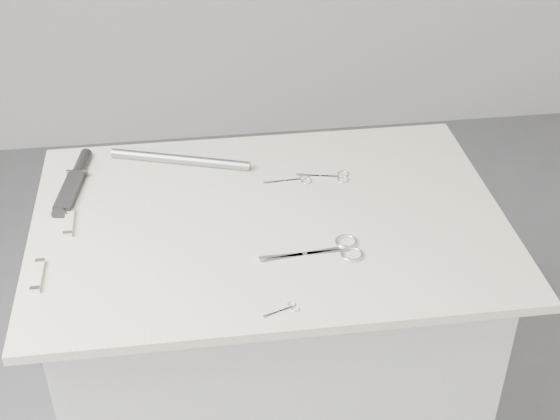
{
  "coord_description": "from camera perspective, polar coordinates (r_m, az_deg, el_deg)",
  "views": [
    {
      "loc": [
        -0.16,
        -1.34,
        1.88
      ],
      "look_at": [
        0.03,
        0.02,
        0.92
      ],
      "focal_mm": 50.0,
      "sensor_mm": 36.0,
      "label": 1
    }
  ],
  "objects": [
    {
      "name": "embroidery_scissors_b",
      "position": [
        1.78,
        1.17,
        2.23
      ],
      "size": [
        0.11,
        0.05,
        0.0
      ],
      "rotation": [
        0.0,
        0.0,
        0.06
      ],
      "color": "silver",
      "rests_on": "display_board"
    },
    {
      "name": "display_board",
      "position": [
        1.66,
        -0.81,
        -0.79
      ],
      "size": [
        1.0,
        0.7,
        0.02
      ],
      "primitive_type": "cube",
      "color": "beige",
      "rests_on": "plinth"
    },
    {
      "name": "large_shears",
      "position": [
        1.57,
        3.92,
        -2.94
      ],
      "size": [
        0.21,
        0.09,
        0.01
      ],
      "rotation": [
        0.0,
        0.0,
        0.07
      ],
      "color": "silver",
      "rests_on": "display_board"
    },
    {
      "name": "sheathed_knife",
      "position": [
        1.83,
        -14.73,
        2.26
      ],
      "size": [
        0.07,
        0.24,
        0.03
      ],
      "rotation": [
        0.0,
        0.0,
        1.42
      ],
      "color": "black",
      "rests_on": "display_board"
    },
    {
      "name": "plinth",
      "position": [
        1.97,
        -0.7,
        -11.72
      ],
      "size": [
        0.9,
        0.6,
        0.9
      ],
      "primitive_type": "cube",
      "color": "silver",
      "rests_on": "ground"
    },
    {
      "name": "pocket_knife_a",
      "position": [
        1.57,
        -17.3,
        -4.61
      ],
      "size": [
        0.02,
        0.09,
        0.01
      ],
      "rotation": [
        0.0,
        0.0,
        1.57
      ],
      "color": "beige",
      "rests_on": "display_board"
    },
    {
      "name": "embroidery_scissors_a",
      "position": [
        1.79,
        3.89,
        2.47
      ],
      "size": [
        0.12,
        0.06,
        0.0
      ],
      "rotation": [
        0.0,
        0.0,
        -0.21
      ],
      "color": "silver",
      "rests_on": "display_board"
    },
    {
      "name": "tiny_scissors",
      "position": [
        1.43,
        0.39,
        -7.28
      ],
      "size": [
        0.07,
        0.04,
        0.0
      ],
      "rotation": [
        0.0,
        0.0,
        0.35
      ],
      "color": "silver",
      "rests_on": "display_board"
    },
    {
      "name": "pocket_knife_b",
      "position": [
        1.69,
        -15.17,
        -0.92
      ],
      "size": [
        0.02,
        0.09,
        0.01
      ],
      "rotation": [
        0.0,
        0.0,
        1.58
      ],
      "color": "beige",
      "rests_on": "display_board"
    },
    {
      "name": "metal_rail",
      "position": [
        1.85,
        -7.3,
        3.69
      ],
      "size": [
        0.33,
        0.13,
        0.02
      ],
      "primitive_type": "cylinder",
      "rotation": [
        0.0,
        1.57,
        -0.32
      ],
      "color": "gray",
      "rests_on": "display_board"
    }
  ]
}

